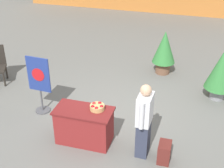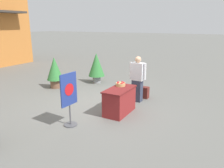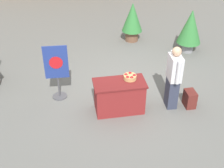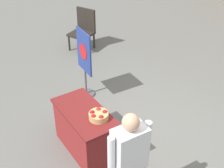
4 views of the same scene
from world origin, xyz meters
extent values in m
plane|color=slate|center=(0.00, 0.00, 0.00)|extent=(120.00, 120.00, 0.00)
cube|color=maroon|center=(-0.28, -0.93, 0.37)|extent=(1.13, 0.58, 0.75)
cube|color=maroon|center=(-0.28, -0.93, 0.77)|extent=(1.20, 0.62, 0.04)
cylinder|color=tan|center=(-0.01, -0.83, 0.84)|extent=(0.30, 0.30, 0.10)
sphere|color=red|center=(0.09, -0.84, 0.88)|extent=(0.08, 0.08, 0.08)
sphere|color=red|center=(0.01, -0.73, 0.88)|extent=(0.08, 0.08, 0.08)
sphere|color=red|center=(-0.10, -0.77, 0.88)|extent=(0.08, 0.08, 0.08)
sphere|color=#A30F14|center=(-0.08, -0.89, 0.88)|extent=(0.08, 0.08, 0.08)
sphere|color=red|center=(0.01, -0.92, 0.88)|extent=(0.08, 0.08, 0.08)
cube|color=#33384C|center=(0.99, -0.98, 0.39)|extent=(0.25, 0.35, 0.77)
cube|color=silver|center=(0.99, -0.98, 1.08)|extent=(0.28, 0.43, 0.61)
sphere|color=tan|center=(0.99, -0.98, 1.49)|extent=(0.21, 0.21, 0.21)
cylinder|color=silver|center=(0.98, -1.24, 1.10)|extent=(0.09, 0.09, 0.56)
cylinder|color=silver|center=(1.00, -0.72, 1.10)|extent=(0.09, 0.09, 0.56)
cube|color=maroon|center=(1.44, -1.08, 0.21)|extent=(0.24, 0.34, 0.42)
cylinder|color=#4C4C51|center=(-1.67, -0.15, 0.01)|extent=(0.36, 0.36, 0.03)
cylinder|color=#4C4C51|center=(-1.67, -0.15, 0.31)|extent=(0.04, 0.04, 0.55)
cube|color=navy|center=(-1.67, -0.15, 1.01)|extent=(0.58, 0.06, 0.86)
cylinder|color=red|center=(-1.67, -0.17, 1.01)|extent=(0.32, 0.03, 0.32)
cylinder|color=brown|center=(0.88, 2.73, 0.18)|extent=(0.43, 0.43, 0.36)
cone|color=#337A38|center=(0.88, 2.73, 0.84)|extent=(0.68, 0.68, 0.96)
cylinder|color=gray|center=(2.45, 1.65, 0.16)|extent=(0.36, 0.36, 0.32)
cone|color=#337A38|center=(2.45, 1.65, 0.85)|extent=(0.75, 0.75, 1.06)
camera|label=1|loc=(1.74, -5.82, 4.36)|focal=50.00mm
camera|label=2|loc=(-5.88, -3.74, 2.65)|focal=35.00mm
camera|label=3|loc=(-1.47, -6.72, 4.71)|focal=50.00mm
camera|label=4|loc=(3.15, -2.66, 3.81)|focal=50.00mm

